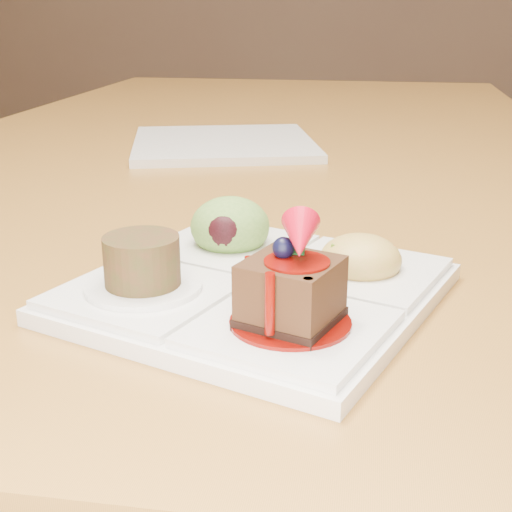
# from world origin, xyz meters

# --- Properties ---
(dining_table) EXTENTS (1.00, 1.80, 0.75)m
(dining_table) POSITION_xyz_m (0.00, 0.00, 0.68)
(dining_table) COLOR #9E6728
(dining_table) RESTS_ON ground
(sampler_plate) EXTENTS (0.31, 0.31, 0.09)m
(sampler_plate) POSITION_xyz_m (0.12, -0.66, 0.77)
(sampler_plate) COLOR white
(sampler_plate) RESTS_ON dining_table
(second_plate) EXTENTS (0.33, 0.33, 0.01)m
(second_plate) POSITION_xyz_m (-0.03, -0.10, 0.76)
(second_plate) COLOR white
(second_plate) RESTS_ON dining_table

